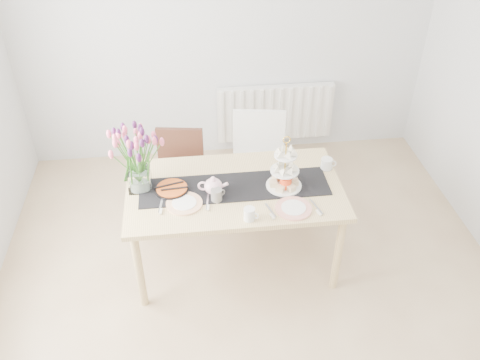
{
  "coord_description": "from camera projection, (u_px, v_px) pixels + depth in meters",
  "views": [
    {
      "loc": [
        -0.4,
        -2.37,
        3.05
      ],
      "look_at": [
        -0.06,
        0.54,
        0.85
      ],
      "focal_mm": 38.0,
      "sensor_mm": 36.0,
      "label": 1
    }
  ],
  "objects": [
    {
      "name": "cream_jug",
      "position": [
        326.0,
        164.0,
        3.93
      ],
      "size": [
        0.11,
        0.11,
        0.09
      ],
      "primitive_type": "cylinder",
      "rotation": [
        0.0,
        0.0,
        -0.22
      ],
      "color": "silver",
      "rests_on": "dining_table"
    },
    {
      "name": "room_shell",
      "position": [
        261.0,
        174.0,
        2.97
      ],
      "size": [
        4.5,
        4.5,
        4.5
      ],
      "color": "tan",
      "rests_on": "ground"
    },
    {
      "name": "chair_brown",
      "position": [
        180.0,
        169.0,
        4.43
      ],
      "size": [
        0.46,
        0.46,
        0.81
      ],
      "rotation": [
        0.0,
        0.0,
        -0.15
      ],
      "color": "#331812",
      "rests_on": "ground"
    },
    {
      "name": "chair_white",
      "position": [
        258.0,
        156.0,
        4.48
      ],
      "size": [
        0.52,
        0.52,
        0.92
      ],
      "rotation": [
        0.0,
        0.0,
        -0.16
      ],
      "color": "white",
      "rests_on": "ground"
    },
    {
      "name": "table_runner",
      "position": [
        235.0,
        187.0,
        3.76
      ],
      "size": [
        1.4,
        0.35,
        0.01
      ],
      "primitive_type": "cube",
      "color": "black",
      "rests_on": "dining_table"
    },
    {
      "name": "tulip_vase",
      "position": [
        135.0,
        151.0,
        3.56
      ],
      "size": [
        0.6,
        0.6,
        0.51
      ],
      "rotation": [
        0.0,
        0.0,
        0.37
      ],
      "color": "silver",
      "rests_on": "dining_table"
    },
    {
      "name": "radiator",
      "position": [
        275.0,
        113.0,
        5.27
      ],
      "size": [
        1.2,
        0.08,
        0.6
      ],
      "primitive_type": "cube",
      "color": "white",
      "rests_on": "room_shell"
    },
    {
      "name": "tart_tin",
      "position": [
        172.0,
        189.0,
        3.72
      ],
      "size": [
        0.25,
        0.25,
        0.03
      ],
      "rotation": [
        0.0,
        0.0,
        -0.18
      ],
      "color": "black",
      "rests_on": "dining_table"
    },
    {
      "name": "mug_orange",
      "position": [
        286.0,
        183.0,
        3.72
      ],
      "size": [
        0.12,
        0.12,
        0.1
      ],
      "primitive_type": "cylinder",
      "rotation": [
        0.0,
        0.0,
        0.6
      ],
      "color": "#FE461C",
      "rests_on": "dining_table"
    },
    {
      "name": "mug_white",
      "position": [
        249.0,
        214.0,
        3.45
      ],
      "size": [
        0.11,
        0.11,
        0.09
      ],
      "primitive_type": "cylinder",
      "rotation": [
        0.0,
        0.0,
        -0.55
      ],
      "color": "white",
      "rests_on": "dining_table"
    },
    {
      "name": "plate_right",
      "position": [
        294.0,
        208.0,
        3.56
      ],
      "size": [
        0.32,
        0.32,
        0.01
      ],
      "primitive_type": "cylinder",
      "rotation": [
        0.0,
        0.0,
        0.28
      ],
      "color": "white",
      "rests_on": "dining_table"
    },
    {
      "name": "plate_left",
      "position": [
        184.0,
        203.0,
        3.6
      ],
      "size": [
        0.29,
        0.29,
        0.01
      ],
      "primitive_type": "cylinder",
      "rotation": [
        0.0,
        0.0,
        -0.14
      ],
      "color": "silver",
      "rests_on": "dining_table"
    },
    {
      "name": "mug_grey",
      "position": [
        217.0,
        195.0,
        3.61
      ],
      "size": [
        0.11,
        0.11,
        0.1
      ],
      "primitive_type": "cylinder",
      "rotation": [
        0.0,
        0.0,
        0.52
      ],
      "color": "slate",
      "rests_on": "dining_table"
    },
    {
      "name": "dining_table",
      "position": [
        235.0,
        196.0,
        3.81
      ],
      "size": [
        1.6,
        0.9,
        0.75
      ],
      "color": "tan",
      "rests_on": "ground"
    },
    {
      "name": "teapot",
      "position": [
        213.0,
        186.0,
        3.67
      ],
      "size": [
        0.24,
        0.2,
        0.14
      ],
      "primitive_type": null,
      "rotation": [
        0.0,
        0.0,
        -0.15
      ],
      "color": "white",
      "rests_on": "dining_table"
    },
    {
      "name": "cake_stand",
      "position": [
        284.0,
        175.0,
        3.7
      ],
      "size": [
        0.26,
        0.26,
        0.39
      ],
      "rotation": [
        0.0,
        0.0,
        0.33
      ],
      "color": "gold",
      "rests_on": "dining_table"
    }
  ]
}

